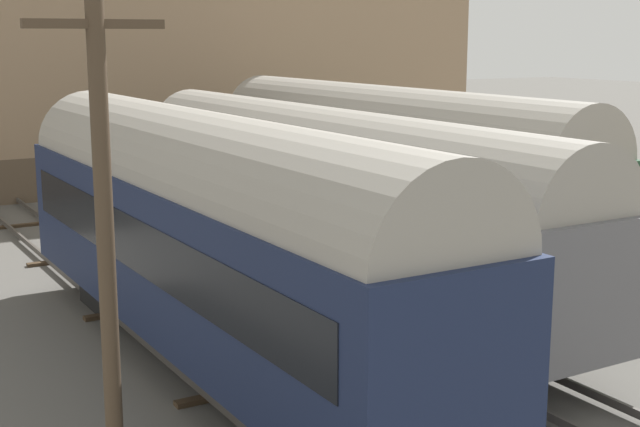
# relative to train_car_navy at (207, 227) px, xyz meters

# --- Properties ---
(ground_plane) EXTENTS (200.00, 200.00, 0.00)m
(ground_plane) POSITION_rel_train_car_navy_xyz_m (4.86, -4.36, -3.07)
(ground_plane) COLOR #56544F
(track_middle) EXTENTS (2.60, 60.00, 0.26)m
(track_middle) POSITION_rel_train_car_navy_xyz_m (4.86, -4.36, -2.92)
(track_middle) COLOR #4C4742
(track_middle) RESTS_ON ground
(train_car_navy) EXTENTS (2.96, 16.05, 5.38)m
(train_car_navy) POSITION_rel_train_car_navy_xyz_m (0.00, 0.00, 0.00)
(train_car_navy) COLOR black
(train_car_navy) RESTS_ON ground
(train_car_grey) EXTENTS (2.95, 18.47, 5.04)m
(train_car_grey) POSITION_rel_train_car_navy_xyz_m (4.86, 3.44, -0.20)
(train_car_grey) COLOR black
(train_car_grey) RESTS_ON ground
(train_car_green) EXTENTS (3.14, 18.29, 5.25)m
(train_car_green) POSITION_rel_train_car_navy_xyz_m (9.71, 7.78, -0.10)
(train_car_green) COLOR black
(train_car_green) RESTS_ON ground
(utility_pole) EXTENTS (1.80, 0.24, 7.91)m
(utility_pole) POSITION_rel_train_car_navy_xyz_m (-3.54, -4.91, 1.05)
(utility_pole) COLOR #473828
(utility_pole) RESTS_ON ground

